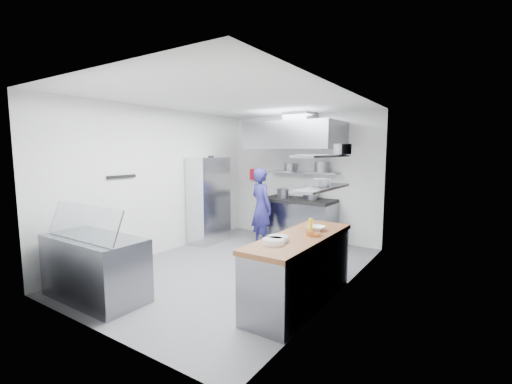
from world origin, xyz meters
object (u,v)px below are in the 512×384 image
Objects in this scene: gas_range at (297,222)px; wire_rack at (209,200)px; chef at (261,207)px; display_case at (95,268)px.

gas_range is 1.99m from wire_rack.
gas_range is 0.86× the size of wire_rack.
chef is (-0.49, -0.70, 0.37)m from gas_range.
wire_rack is (-1.63, -1.04, 0.48)m from gas_range.
wire_rack is at bearing 101.94° from display_case.
chef is 1.19m from wire_rack.
wire_rack is at bearing -147.40° from gas_range.
gas_range is at bearing 32.60° from wire_rack.
chef is at bearing 81.84° from display_case.
chef reaches higher than gas_range.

